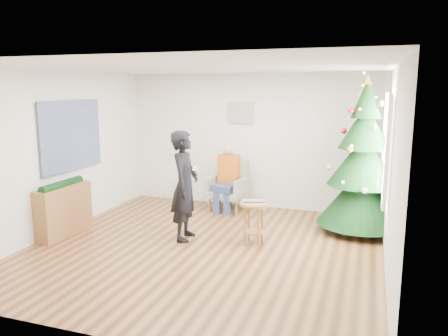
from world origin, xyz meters
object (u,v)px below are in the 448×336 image
(christmas_tree, at_px, (363,163))
(stool, at_px, (254,223))
(standing_man, at_px, (185,186))
(console, at_px, (63,211))
(armchair, at_px, (228,192))

(christmas_tree, relative_size, stool, 3.93)
(stool, bearing_deg, standing_man, -174.07)
(console, bearing_deg, christmas_tree, 25.43)
(armchair, height_order, standing_man, standing_man)
(armchair, bearing_deg, standing_man, -85.65)
(armchair, relative_size, console, 0.97)
(christmas_tree, height_order, standing_man, christmas_tree)
(christmas_tree, relative_size, console, 2.53)
(armchair, xyz_separation_m, standing_man, (-0.11, -1.78, 0.50))
(standing_man, xyz_separation_m, console, (-1.90, -0.47, -0.45))
(console, bearing_deg, armchair, 52.38)
(console, bearing_deg, standing_man, 18.08)
(stool, distance_m, console, 3.03)
(armchair, bearing_deg, stool, -52.19)
(armchair, bearing_deg, christmas_tree, -3.99)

